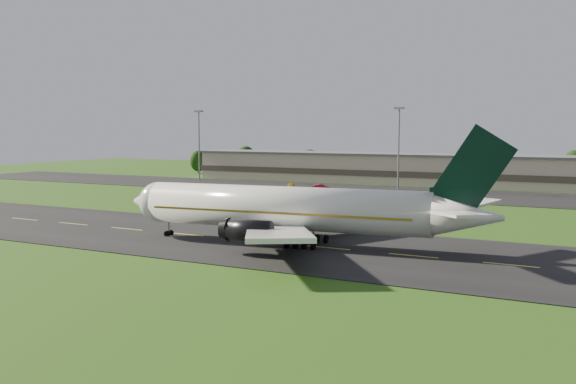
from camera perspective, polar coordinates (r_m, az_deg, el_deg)
The scene contains 11 objects.
ground at distance 92.12m, azimuth -9.04°, elevation -3.80°, with size 360.00×360.00×0.00m, color #1D4611.
taxiway at distance 92.12m, azimuth -9.04°, elevation -3.77°, with size 220.00×30.00×0.10m, color black.
apron at distance 155.35m, azimuth 7.07°, elevation 0.06°, with size 260.00×30.00×0.10m, color black.
airliner at distance 82.68m, azimuth 0.28°, elevation -1.54°, with size 51.22×41.91×15.57m.
terminal at distance 175.94m, azimuth 11.84°, elevation 1.92°, with size 145.00×16.00×8.40m.
light_mast_west at distance 187.96m, azimuth -7.92°, elevation 4.88°, with size 2.40×1.20×20.35m.
light_mast_centre at distance 160.54m, azimuth 9.82°, elevation 4.73°, with size 2.40×1.20×20.35m.
tree_line at distance 179.81m, azimuth 22.57°, elevation 2.00°, with size 196.16×9.69×10.07m.
service_vehicle_a at distance 159.39m, azimuth 0.26°, elevation 0.53°, with size 1.75×4.36×1.48m, color #CF8F0C.
service_vehicle_b at distance 156.86m, azimuth 2.95°, elevation 0.42°, with size 1.48×4.23×1.39m, color maroon.
service_vehicle_c at distance 151.84m, azimuth 15.09°, elevation 0.06°, with size 2.29×4.97×1.38m, color silver.
Camera 1 is at (54.62, -72.67, 14.95)m, focal length 40.00 mm.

